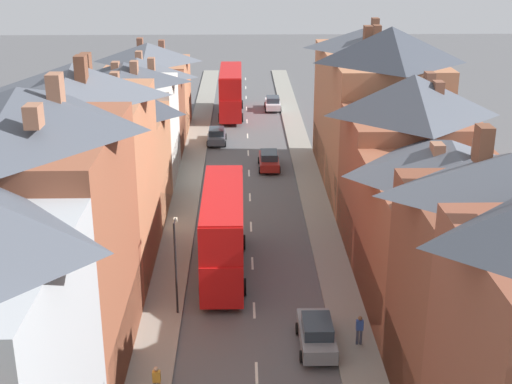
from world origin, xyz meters
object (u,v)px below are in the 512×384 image
Objects in this scene: double_decker_bus_lead at (223,230)px; car_parked_right_a at (273,103)px; pedestrian_near_right at (157,380)px; car_parked_left_a at (269,160)px; pedestrian_mid_left at (360,329)px; double_decker_bus_mid_street at (231,91)px; car_mid_black at (217,136)px; car_near_silver at (317,333)px; street_lamp at (176,261)px.

car_parked_right_a is at bearing 83.41° from double_decker_bus_lead.
car_parked_left_a is at bearing 79.20° from pedestrian_near_right.
pedestrian_mid_left is (9.82, 4.21, 0.00)m from pedestrian_near_right.
double_decker_bus_mid_street is at bearing 87.04° from pedestrian_near_right.
pedestrian_near_right is (-1.44, -41.35, 0.24)m from car_mid_black.
street_lamp is (-7.35, 3.62, 2.41)m from car_near_silver.
car_parked_right_a is at bearing 81.22° from street_lamp.
double_decker_bus_lead reaches higher than pedestrian_mid_left.
double_decker_bus_lead is at bearing 129.34° from pedestrian_mid_left.
car_near_silver is at bearing 28.36° from pedestrian_near_right.
car_near_silver is (4.91, -48.60, -1.98)m from double_decker_bus_mid_street.
street_lamp is at bearing -103.36° from car_parked_left_a.
double_decker_bus_mid_street is 6.71× the size of pedestrian_near_right.
car_parked_left_a reaches higher than car_parked_right_a.
pedestrian_near_right is at bearing -92.12° from street_lamp.
pedestrian_mid_left is (7.09, -8.65, -1.78)m from double_decker_bus_lead.
double_decker_bus_lead is at bearing -96.59° from car_parked_right_a.
street_lamp is (-2.44, -44.98, 0.43)m from double_decker_bus_mid_street.
street_lamp is at bearing -115.49° from double_decker_bus_lead.
car_mid_black is 33.72m from street_lamp.
double_decker_bus_mid_street reaches higher than pedestrian_near_right.
car_near_silver is 8.68m from pedestrian_near_right.
car_near_silver is 2.19m from pedestrian_mid_left.
double_decker_bus_lead is at bearing 64.51° from street_lamp.
car_near_silver is at bearing -60.67° from double_decker_bus_lead.
pedestrian_near_right is at bearing -100.80° from car_parked_left_a.
pedestrian_mid_left reaches higher than car_parked_left_a.
street_lamp reaches higher than car_parked_left_a.
double_decker_bus_lead is 2.53× the size of car_near_silver.
street_lamp reaches higher than double_decker_bus_mid_street.
car_mid_black is (-6.20, -13.98, -0.01)m from car_parked_right_a.
double_decker_bus_mid_street is (0.00, 39.86, 0.00)m from double_decker_bus_lead.
double_decker_bus_mid_street is 2.40× the size of car_parked_left_a.
car_parked_left_a is 2.80× the size of pedestrian_mid_left.
double_decker_bus_lead is 5.69m from street_lamp.
car_parked_left_a is at bearing -93.36° from car_parked_right_a.
pedestrian_near_right is (-2.73, -12.86, -1.78)m from double_decker_bus_lead.
pedestrian_mid_left is 0.29× the size of street_lamp.
car_parked_right_a is 51.18m from pedestrian_mid_left.
street_lamp reaches higher than pedestrian_mid_left.
double_decker_bus_mid_street is 45.05m from street_lamp.
pedestrian_near_right is 0.29× the size of street_lamp.
pedestrian_mid_left is (2.18, -51.13, 0.22)m from car_parked_right_a.
car_near_silver is 51.22m from car_parked_right_a.
double_decker_bus_mid_street is 6.71× the size of pedestrian_mid_left.
street_lamp is (-7.35, -47.60, 2.43)m from car_parked_right_a.
car_parked_left_a is at bearing 79.94° from double_decker_bus_lead.
street_lamp is at bearing 159.67° from pedestrian_mid_left.
car_parked_right_a is 15.30m from car_mid_black.
street_lamp reaches higher than car_near_silver.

